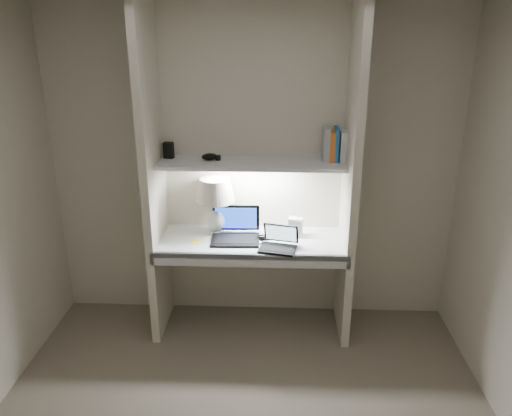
# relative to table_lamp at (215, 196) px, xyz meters

# --- Properties ---
(back_wall) EXTENTS (3.20, 0.01, 2.50)m
(back_wall) POSITION_rel_table_lamp_xyz_m (0.29, 0.15, 0.18)
(back_wall) COLOR beige
(back_wall) RESTS_ON floor
(alcove_panel_left) EXTENTS (0.06, 0.55, 2.50)m
(alcove_panel_left) POSITION_rel_table_lamp_xyz_m (-0.44, -0.13, 0.18)
(alcove_panel_left) COLOR beige
(alcove_panel_left) RESTS_ON floor
(alcove_panel_right) EXTENTS (0.06, 0.55, 2.50)m
(alcove_panel_right) POSITION_rel_table_lamp_xyz_m (1.02, -0.13, 0.18)
(alcove_panel_right) COLOR beige
(alcove_panel_right) RESTS_ON floor
(desk) EXTENTS (1.40, 0.55, 0.04)m
(desk) POSITION_rel_table_lamp_xyz_m (0.29, -0.13, -0.32)
(desk) COLOR white
(desk) RESTS_ON alcove_panel_left
(desk_apron) EXTENTS (1.46, 0.03, 0.10)m
(desk_apron) POSITION_rel_table_lamp_xyz_m (0.29, -0.39, -0.35)
(desk_apron) COLOR silver
(desk_apron) RESTS_ON desk
(shelf) EXTENTS (1.40, 0.36, 0.03)m
(shelf) POSITION_rel_table_lamp_xyz_m (0.29, -0.03, 0.28)
(shelf) COLOR silver
(shelf) RESTS_ON back_wall
(strip_light) EXTENTS (0.60, 0.04, 0.02)m
(strip_light) POSITION_rel_table_lamp_xyz_m (0.29, -0.03, 0.25)
(strip_light) COLOR white
(strip_light) RESTS_ON shelf
(table_lamp) EXTENTS (0.31, 0.31, 0.45)m
(table_lamp) POSITION_rel_table_lamp_xyz_m (0.00, 0.00, 0.00)
(table_lamp) COLOR white
(table_lamp) RESTS_ON desk
(laptop_main) EXTENTS (0.37, 0.33, 0.25)m
(laptop_main) POSITION_rel_table_lamp_xyz_m (0.16, -0.11, -0.25)
(laptop_main) COLOR black
(laptop_main) RESTS_ON desk
(laptop_netbook) EXTENTS (0.31, 0.28, 0.17)m
(laptop_netbook) POSITION_rel_table_lamp_xyz_m (0.50, -0.28, -0.26)
(laptop_netbook) COLOR black
(laptop_netbook) RESTS_ON desk
(speaker) EXTENTS (0.12, 0.10, 0.15)m
(speaker) POSITION_rel_table_lamp_xyz_m (0.63, -0.04, -0.23)
(speaker) COLOR silver
(speaker) RESTS_ON desk
(mouse) EXTENTS (0.11, 0.08, 0.04)m
(mouse) POSITION_rel_table_lamp_xyz_m (0.38, -0.11, -0.28)
(mouse) COLOR black
(mouse) RESTS_ON desk
(cable_coil) EXTENTS (0.09, 0.09, 0.01)m
(cable_coil) POSITION_rel_table_lamp_xyz_m (0.34, -0.18, -0.30)
(cable_coil) COLOR black
(cable_coil) RESTS_ON desk
(sticky_note) EXTENTS (0.10, 0.10, 0.00)m
(sticky_note) POSITION_rel_table_lamp_xyz_m (-0.14, -0.19, -0.30)
(sticky_note) COLOR #FFFC35
(sticky_note) RESTS_ON desk
(book_row) EXTENTS (0.24, 0.17, 0.25)m
(book_row) POSITION_rel_table_lamp_xyz_m (0.93, 0.03, 0.41)
(book_row) COLOR silver
(book_row) RESTS_ON shelf
(shelf_box) EXTENTS (0.08, 0.06, 0.12)m
(shelf_box) POSITION_rel_table_lamp_xyz_m (-0.35, 0.04, 0.35)
(shelf_box) COLOR black
(shelf_box) RESTS_ON shelf
(shelf_gadget) EXTENTS (0.14, 0.12, 0.05)m
(shelf_gadget) POSITION_rel_table_lamp_xyz_m (-0.03, -0.00, 0.32)
(shelf_gadget) COLOR black
(shelf_gadget) RESTS_ON shelf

